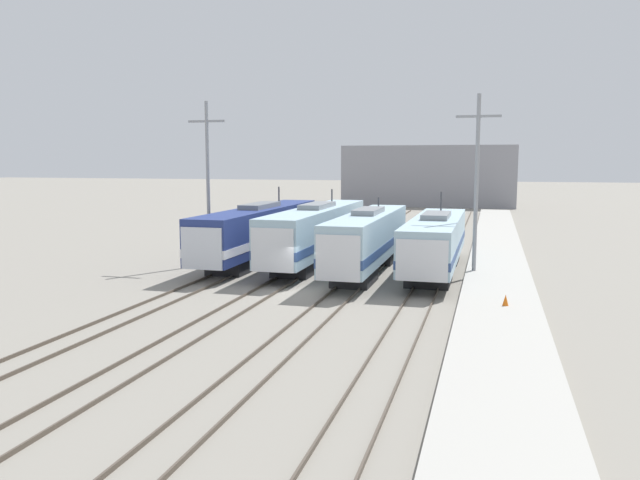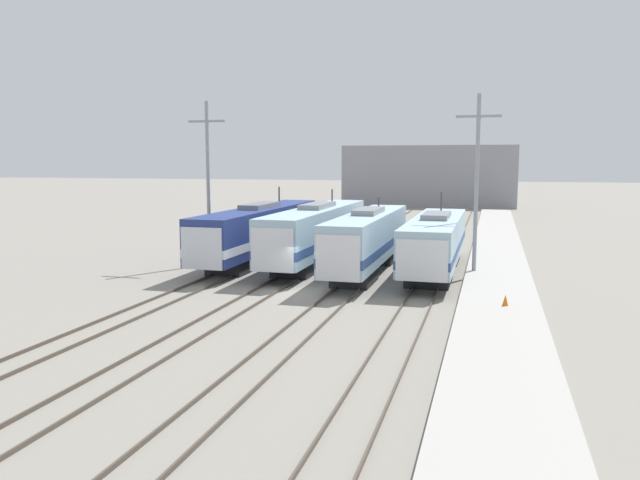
{
  "view_description": "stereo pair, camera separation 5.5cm",
  "coord_description": "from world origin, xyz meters",
  "px_view_note": "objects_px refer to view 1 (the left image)",
  "views": [
    {
      "loc": [
        10.15,
        -33.62,
        7.49
      ],
      "look_at": [
        -0.03,
        3.25,
        2.61
      ],
      "focal_mm": 35.0,
      "sensor_mm": 36.0,
      "label": 1
    },
    {
      "loc": [
        10.2,
        -33.6,
        7.49
      ],
      "look_at": [
        -0.03,
        3.25,
        2.61
      ],
      "focal_mm": 35.0,
      "sensor_mm": 36.0,
      "label": 2
    }
  ],
  "objects_px": {
    "locomotive_far_right": "(435,242)",
    "traffic_cone": "(506,300)",
    "locomotive_far_left": "(257,232)",
    "locomotive_center_right": "(367,240)",
    "catenary_tower_right": "(477,181)",
    "catenary_tower_left": "(208,179)",
    "locomotive_center_left": "(315,233)"
  },
  "relations": [
    {
      "from": "catenary_tower_left",
      "to": "catenary_tower_right",
      "type": "distance_m",
      "value": 18.6
    },
    {
      "from": "locomotive_far_left",
      "to": "locomotive_center_right",
      "type": "distance_m",
      "value": 9.18
    },
    {
      "from": "locomotive_far_left",
      "to": "locomotive_far_right",
      "type": "xyz_separation_m",
      "value": [
        13.19,
        -1.37,
        -0.15
      ]
    },
    {
      "from": "locomotive_far_right",
      "to": "catenary_tower_right",
      "type": "xyz_separation_m",
      "value": [
        2.58,
        -0.9,
        4.13
      ]
    },
    {
      "from": "catenary_tower_right",
      "to": "locomotive_center_left",
      "type": "bearing_deg",
      "value": 167.27
    },
    {
      "from": "locomotive_far_left",
      "to": "catenary_tower_right",
      "type": "height_order",
      "value": "catenary_tower_right"
    },
    {
      "from": "locomotive_far_left",
      "to": "catenary_tower_left",
      "type": "distance_m",
      "value": 5.39
    },
    {
      "from": "catenary_tower_right",
      "to": "traffic_cone",
      "type": "bearing_deg",
      "value": -79.55
    },
    {
      "from": "locomotive_far_right",
      "to": "catenary_tower_left",
      "type": "height_order",
      "value": "catenary_tower_left"
    },
    {
      "from": "locomotive_center_right",
      "to": "catenary_tower_right",
      "type": "relative_size",
      "value": 1.48
    },
    {
      "from": "locomotive_far_right",
      "to": "catenary_tower_left",
      "type": "distance_m",
      "value": 16.57
    },
    {
      "from": "locomotive_far_left",
      "to": "catenary_tower_left",
      "type": "bearing_deg",
      "value": -141.19
    },
    {
      "from": "locomotive_center_left",
      "to": "locomotive_far_right",
      "type": "distance_m",
      "value": 8.95
    },
    {
      "from": "locomotive_center_right",
      "to": "catenary_tower_right",
      "type": "height_order",
      "value": "catenary_tower_right"
    },
    {
      "from": "locomotive_center_right",
      "to": "catenary_tower_right",
      "type": "distance_m",
      "value": 8.05
    },
    {
      "from": "locomotive_far_left",
      "to": "traffic_cone",
      "type": "distance_m",
      "value": 21.3
    },
    {
      "from": "catenary_tower_left",
      "to": "locomotive_far_left",
      "type": "bearing_deg",
      "value": 38.81
    },
    {
      "from": "catenary_tower_left",
      "to": "traffic_cone",
      "type": "distance_m",
      "value": 23.23
    },
    {
      "from": "catenary_tower_right",
      "to": "catenary_tower_left",
      "type": "bearing_deg",
      "value": 180.0
    },
    {
      "from": "locomotive_center_right",
      "to": "locomotive_far_right",
      "type": "relative_size",
      "value": 1.0
    },
    {
      "from": "locomotive_far_right",
      "to": "traffic_cone",
      "type": "height_order",
      "value": "locomotive_far_right"
    },
    {
      "from": "locomotive_far_right",
      "to": "traffic_cone",
      "type": "distance_m",
      "value": 11.53
    },
    {
      "from": "catenary_tower_left",
      "to": "locomotive_far_right",
      "type": "bearing_deg",
      "value": 3.23
    },
    {
      "from": "catenary_tower_left",
      "to": "catenary_tower_right",
      "type": "relative_size",
      "value": 1.0
    },
    {
      "from": "locomotive_far_left",
      "to": "catenary_tower_left",
      "type": "xyz_separation_m",
      "value": [
        -2.83,
        -2.28,
        3.98
      ]
    },
    {
      "from": "locomotive_far_left",
      "to": "catenary_tower_right",
      "type": "distance_m",
      "value": 16.43
    },
    {
      "from": "locomotive_center_right",
      "to": "catenary_tower_right",
      "type": "bearing_deg",
      "value": 2.95
    },
    {
      "from": "locomotive_far_right",
      "to": "catenary_tower_left",
      "type": "relative_size",
      "value": 1.48
    },
    {
      "from": "locomotive_far_left",
      "to": "catenary_tower_left",
      "type": "height_order",
      "value": "catenary_tower_left"
    },
    {
      "from": "catenary_tower_right",
      "to": "locomotive_far_left",
      "type": "bearing_deg",
      "value": 171.79
    },
    {
      "from": "locomotive_far_left",
      "to": "locomotive_far_right",
      "type": "distance_m",
      "value": 13.26
    },
    {
      "from": "catenary_tower_right",
      "to": "locomotive_far_right",
      "type": "bearing_deg",
      "value": 160.69
    }
  ]
}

